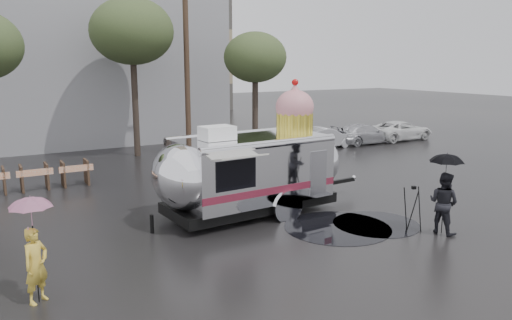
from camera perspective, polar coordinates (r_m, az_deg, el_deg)
ground at (r=13.78m, az=5.24°, el=-9.59°), size 120.00×120.00×0.00m
puddles at (r=16.23m, az=5.43°, el=-6.33°), size 5.45×7.64×0.01m
grey_building at (r=34.71m, az=-24.81°, el=12.87°), size 22.00×12.00×13.00m
utility_pole at (r=26.45m, az=-7.91°, el=10.53°), size 1.60×0.28×9.00m
tree_mid at (r=26.61m, az=-13.99°, el=14.02°), size 4.20×4.20×8.03m
tree_right at (r=27.09m, az=-0.10°, el=11.57°), size 3.36×3.36×6.42m
barricade_row at (r=21.01m, az=-24.00°, el=-1.75°), size 4.30×0.80×1.00m
parked_cars at (r=29.91m, az=10.54°, el=3.01°), size 13.20×1.90×1.50m
airstream_trailer at (r=16.06m, az=-0.30°, el=-0.79°), size 8.17×3.43×4.40m
person_left at (r=11.31m, az=-23.84°, el=-10.96°), size 0.69×0.66×1.60m
umbrella_pink at (r=10.96m, az=-24.30°, el=-5.57°), size 1.05×1.05×2.27m
person_right at (r=15.31m, az=20.65°, el=-4.61°), size 0.63×0.94×1.80m
umbrella_black at (r=15.07m, az=20.92°, el=-0.74°), size 1.19×1.19×2.36m
tripod at (r=15.24m, az=17.48°, el=-4.94°), size 0.55×0.54×1.36m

